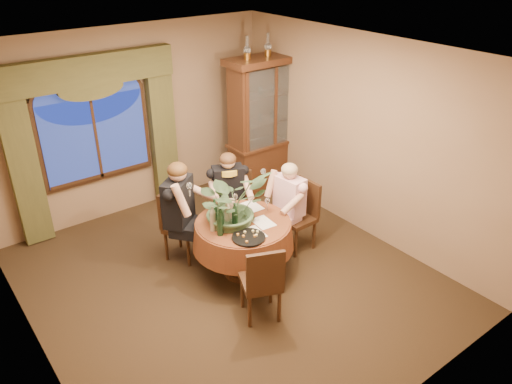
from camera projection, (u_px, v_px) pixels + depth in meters
floor at (230, 279)px, 6.32m from camera, size 5.00×5.00×0.00m
wall_back at (132, 122)px, 7.44m from camera, size 4.50×0.00×4.50m
wall_right at (361, 137)px, 6.89m from camera, size 0.00×5.00×5.00m
ceiling at (223, 56)px, 5.04m from camera, size 5.00×5.00×0.00m
window at (96, 138)px, 7.12m from camera, size 1.62×0.10×1.32m
arched_transom at (87, 84)px, 6.76m from camera, size 1.60×0.06×0.44m
drapery_left at (23, 165)px, 6.58m from camera, size 0.38×0.14×2.32m
drapery_right at (163, 132)px, 7.69m from camera, size 0.38×0.14×2.32m
swag_valance at (87, 71)px, 6.61m from camera, size 2.45×0.16×0.42m
dining_table at (243, 247)px, 6.29m from camera, size 1.48×1.48×0.75m
china_cabinet at (267, 126)px, 8.12m from camera, size 1.38×0.55×2.24m
oil_lamp_left at (247, 48)px, 7.31m from camera, size 0.11×0.11×0.34m
oil_lamp_center at (268, 45)px, 7.52m from camera, size 0.11×0.11×0.34m
oil_lamp_right at (287, 42)px, 7.73m from camera, size 0.11×0.11×0.34m
chair_right at (297, 217)px, 6.76m from camera, size 0.43×0.43×0.96m
chair_back_right at (238, 208)px, 6.98m from camera, size 0.58×0.58×0.96m
chair_back at (183, 226)px, 6.56m from camera, size 0.57×0.57×0.96m
chair_front_left at (261, 280)px, 5.53m from camera, size 0.55×0.55×0.96m
person_pink at (289, 207)px, 6.68m from camera, size 0.47×0.50×1.28m
person_back at (179, 215)px, 6.32m from camera, size 0.71×0.70×1.46m
person_scarf at (228, 196)px, 6.91m from camera, size 0.60×0.58×1.32m
stoneware_vase at (231, 210)px, 6.10m from camera, size 0.15×0.15×0.28m
centerpiece_plant at (231, 178)px, 5.88m from camera, size 0.88×0.98×0.77m
olive_bowl at (249, 219)px, 6.14m from camera, size 0.14×0.14×0.04m
cheese_platter at (249, 237)px, 5.78m from camera, size 0.39×0.39×0.02m
wine_bottle_0 at (220, 223)px, 5.78m from camera, size 0.07×0.07×0.33m
wine_bottle_1 at (235, 216)px, 5.93m from camera, size 0.07×0.07×0.33m
wine_bottle_2 at (227, 213)px, 5.98m from camera, size 0.07×0.07×0.33m
wine_bottle_3 at (213, 218)px, 5.87m from camera, size 0.07×0.07×0.33m
wine_bottle_4 at (221, 221)px, 5.82m from camera, size 0.07×0.07×0.33m
wine_bottle_5 at (215, 211)px, 6.02m from camera, size 0.07×0.07×0.33m
tasting_paper_0 at (263, 222)px, 6.10m from camera, size 0.23×0.32×0.00m
tasting_paper_1 at (252, 206)px, 6.46m from camera, size 0.22×0.31×0.00m
tasting_paper_2 at (254, 233)px, 5.88m from camera, size 0.24×0.32×0.00m
wine_glass_person_pink at (267, 204)px, 6.34m from camera, size 0.07×0.07×0.18m
wine_glass_person_back at (211, 211)px, 6.17m from camera, size 0.07×0.07×0.18m
wine_glass_person_scarf at (235, 200)px, 6.44m from camera, size 0.07×0.07×0.18m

